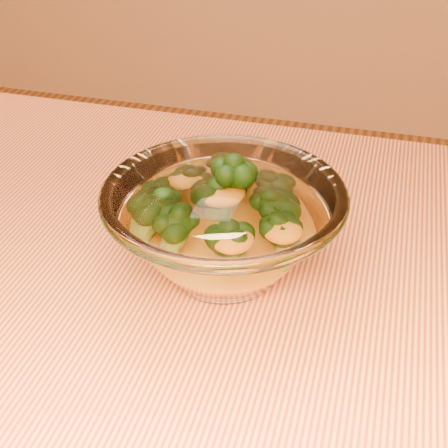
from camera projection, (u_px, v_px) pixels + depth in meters
name	position (u px, v px, depth m)	size (l,w,h in m)	color
table	(131.00, 404.00, 0.57)	(1.20, 0.80, 0.75)	#E38144
glass_bowl	(224.00, 228.00, 0.54)	(0.21, 0.21, 0.09)	white
cheese_sauce	(224.00, 246.00, 0.55)	(0.11, 0.11, 0.03)	orange
broccoli_heap	(218.00, 208.00, 0.54)	(0.15, 0.13, 0.08)	black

